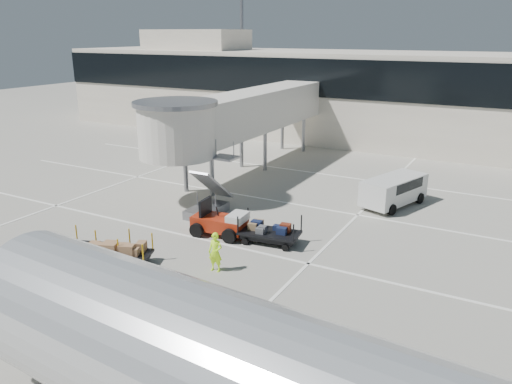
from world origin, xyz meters
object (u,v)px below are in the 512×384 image
baggage_tug (221,223)px  box_cart_near (118,253)px  belt_loader (181,126)px  suitcase_cart (269,233)px  ground_worker (215,252)px  minivan (395,188)px  box_cart_far (100,248)px

baggage_tug → box_cart_near: size_ratio=0.84×
baggage_tug → belt_loader: size_ratio=0.77×
baggage_tug → suitcase_cart: size_ratio=0.79×
ground_worker → belt_loader: bearing=123.7°
minivan → belt_loader: belt_loader is taller
suitcase_cart → belt_loader: (-20.61, 20.42, 0.18)m
box_cart_near → minivan: minivan is taller
suitcase_cart → box_cart_far: suitcase_cart is taller
box_cart_far → minivan: 16.81m
suitcase_cart → box_cart_near: suitcase_cart is taller
ground_worker → belt_loader: 31.35m
baggage_tug → box_cart_far: (-3.26, -4.92, -0.16)m
minivan → baggage_tug: bearing=-107.7°
box_cart_far → minivan: bearing=35.4°
box_cart_near → minivan: size_ratio=0.70×
box_cart_far → belt_loader: belt_loader is taller
suitcase_cart → ground_worker: (-0.61, -3.71, 0.37)m
suitcase_cart → belt_loader: bearing=127.7°
suitcase_cart → minivan: (3.90, 8.53, 0.52)m
ground_worker → minivan: (4.51, 12.24, 0.15)m
suitcase_cart → belt_loader: size_ratio=0.98×
suitcase_cart → box_cart_near: size_ratio=1.07×
baggage_tug → belt_loader: (-18.07, 20.68, 0.02)m
suitcase_cart → minivan: bearing=57.8°
baggage_tug → box_cart_far: bearing=-128.7°
minivan → belt_loader: bearing=172.7°
baggage_tug → box_cart_far: baggage_tug is taller
baggage_tug → ground_worker: baggage_tug is taller
baggage_tug → belt_loader: bearing=126.1°
baggage_tug → box_cart_far: 5.91m
box_cart_far → ground_worker: 5.42m
suitcase_cart → belt_loader: belt_loader is taller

